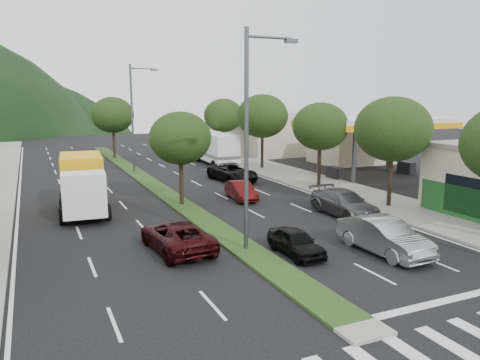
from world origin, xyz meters
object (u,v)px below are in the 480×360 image
tree_r_c (320,127)px  tree_r_d (262,116)px  suv_maroon (177,236)px  car_queue_b (344,203)px  tree_r_e (223,116)px  car_queue_d (233,172)px  tree_med_far (113,115)px  sedan_silver (384,236)px  streetlight_near (251,130)px  streetlight_mid (134,113)px  motorhome (215,148)px  car_queue_a (296,242)px  box_truck (83,186)px  tree_med_near (180,138)px  tree_r_b (393,129)px  car_queue_c (241,191)px

tree_r_c → tree_r_d: size_ratio=0.90×
suv_maroon → car_queue_b: bearing=-172.8°
tree_r_e → car_queue_b: size_ratio=1.29×
tree_r_c → car_queue_d: size_ratio=1.20×
car_queue_d → tree_r_c: bearing=-49.9°
tree_r_c → tree_med_far: tree_med_far is taller
suv_maroon → sedan_silver: bearing=149.3°
streetlight_near → streetlight_mid: bearing=90.0°
motorhome → tree_med_far: bearing=137.8°
suv_maroon → car_queue_a: 5.48m
tree_med_far → box_truck: (-6.04, -25.11, -3.37)m
streetlight_mid → car_queue_b: size_ratio=1.93×
tree_med_far → motorhome: (9.00, -8.91, -3.26)m
tree_med_near → box_truck: (-6.04, 0.89, -2.79)m
tree_r_e → suv_maroon: (-14.92, -30.67, -4.19)m
tree_r_e → motorhome: 6.56m
tree_r_b → car_queue_a: tree_r_b is taller
tree_r_e → motorhome: size_ratio=0.78×
streetlight_mid → tree_r_b: bearing=-60.7°
tree_med_near → motorhome: (9.00, 17.09, -2.68)m
tree_med_near → suv_maroon: (-2.92, -8.67, -3.73)m
suv_maroon → car_queue_c: bearing=-133.6°
car_queue_c → car_queue_b: bearing=-53.2°
motorhome → sedan_silver: bearing=-94.1°
streetlight_near → sedan_silver: 7.74m
tree_r_d → motorhome: 6.83m
sedan_silver → car_queue_a: size_ratio=1.40×
tree_r_c → car_queue_c: bearing=-166.2°
tree_r_b → suv_maroon: 15.77m
tree_med_far → sedan_silver: size_ratio=1.42×
tree_r_b → tree_r_c: tree_r_b is taller
car_queue_a → car_queue_b: size_ratio=0.67×
tree_r_b → streetlight_mid: size_ratio=0.69×
tree_r_d → streetlight_near: streetlight_near is taller
tree_r_b → car_queue_b: tree_r_b is taller
tree_med_near → car_queue_b: bearing=-38.4°
tree_r_b → tree_r_e: tree_r_b is taller
tree_r_c → streetlight_mid: size_ratio=0.65×
tree_med_far → car_queue_c: size_ratio=1.82×
suv_maroon → motorhome: motorhome is taller
streetlight_mid → motorhome: bearing=13.4°
tree_r_d → suv_maroon: tree_r_d is taller
tree_r_b → tree_r_d: (0.00, 18.00, 0.14)m
car_queue_a → sedan_silver: bearing=-21.3°
streetlight_near → tree_r_d: bearing=61.8°
tree_r_e → car_queue_d: bearing=-109.6°
tree_med_near → sedan_silver: (5.55, -12.92, -3.62)m
tree_r_c → streetlight_near: size_ratio=0.65×
box_truck → streetlight_near: bearing=124.1°
tree_med_far → sedan_silver: 39.54m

